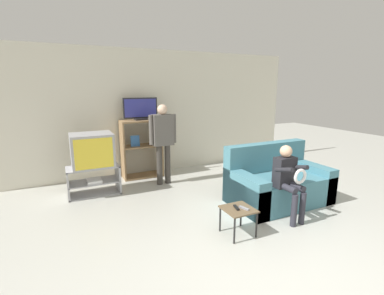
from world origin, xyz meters
The scene contains 12 objects.
ground_plane centered at (0.00, 0.00, 0.00)m, with size 18.00×18.00×0.00m, color #B7B7AD.
wall_back centered at (0.00, 4.08, 1.30)m, with size 6.40×0.06×2.60m.
tv_stand centered at (-1.56, 3.23, 0.25)m, with size 0.87×0.44×0.50m.
television_main centered at (-1.55, 3.22, 0.79)m, with size 0.68×0.55×0.58m.
media_shelf centered at (-0.53, 3.82, 0.61)m, with size 0.81×0.39×1.19m.
television_flat centered at (-0.52, 3.83, 1.40)m, with size 0.69×0.20×0.45m.
snack_table centered at (-0.08, 1.00, 0.30)m, with size 0.38×0.38×0.35m.
remote_control_black centered at (-0.10, 1.02, 0.36)m, with size 0.04×0.14×0.02m, color black.
remote_control_white centered at (-0.02, 0.96, 0.36)m, with size 0.04×0.14×0.02m, color gray.
couch centered at (1.10, 1.60, 0.31)m, with size 1.57×0.92×0.92m.
person_standing_adult centered at (-0.28, 3.20, 0.92)m, with size 0.53×0.20×1.53m.
person_seated_child centered at (0.79, 1.07, 0.63)m, with size 0.33×0.43×1.06m.
Camera 1 is at (-2.01, -1.67, 1.86)m, focal length 26.00 mm.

